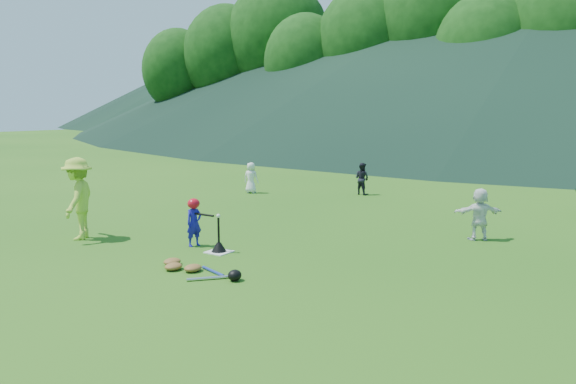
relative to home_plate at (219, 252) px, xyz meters
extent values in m
plane|color=#255A14|center=(0.00, 0.00, -0.01)|extent=(120.00, 120.00, 0.00)
cube|color=silver|center=(0.00, 0.00, 0.00)|extent=(0.45, 0.45, 0.02)
sphere|color=white|center=(0.00, 0.00, 0.73)|extent=(0.08, 0.08, 0.08)
imported|color=#1B169D|center=(-0.77, 0.13, 0.48)|extent=(0.31, 0.40, 0.97)
imported|color=#B1D13D|center=(-3.31, -0.77, 0.88)|extent=(1.20, 1.33, 1.79)
imported|color=white|center=(-4.23, 6.67, 0.51)|extent=(0.57, 0.43, 1.03)
imported|color=black|center=(-0.95, 8.41, 0.52)|extent=(0.58, 0.49, 1.06)
imported|color=white|center=(4.02, 3.92, 0.56)|extent=(1.04, 0.91, 1.14)
cone|color=black|center=(0.00, 0.00, 0.10)|extent=(0.30, 0.30, 0.18)
cylinder|color=black|center=(0.00, 0.00, 0.44)|extent=(0.04, 0.04, 0.50)
ellipsoid|color=red|center=(-0.77, 0.13, 0.88)|extent=(0.24, 0.26, 0.22)
cylinder|color=black|center=(-0.47, 0.08, 0.69)|extent=(0.62, 0.13, 0.07)
ellipsoid|color=olive|center=(0.12, -1.38, 0.05)|extent=(0.28, 0.34, 0.13)
ellipsoid|color=olive|center=(0.47, -1.26, 0.05)|extent=(0.28, 0.34, 0.13)
ellipsoid|color=olive|center=(-0.13, -1.16, 0.05)|extent=(0.28, 0.34, 0.13)
cylinder|color=silver|center=(1.02, -1.48, 0.02)|extent=(0.52, 0.57, 0.06)
cylinder|color=#263FA5|center=(0.82, -1.13, 0.02)|extent=(0.66, 0.26, 0.05)
ellipsoid|color=black|center=(1.42, -1.28, 0.08)|extent=(0.22, 0.24, 0.19)
cube|color=gray|center=(0.00, 28.00, 0.59)|extent=(70.00, 0.03, 1.20)
cube|color=yellow|center=(0.00, 28.00, 1.23)|extent=(70.00, 0.08, 0.08)
cylinder|color=gray|center=(-35.00, 28.00, 0.59)|extent=(0.07, 0.07, 1.30)
cylinder|color=gray|center=(0.00, 28.00, 0.59)|extent=(0.07, 0.07, 1.30)
cylinder|color=#382314|center=(-32.00, 32.00, 1.56)|extent=(0.56, 0.56, 3.15)
ellipsoid|color=#164711|center=(-32.00, 32.00, 6.56)|extent=(6.84, 6.84, 7.87)
cylinder|color=#382314|center=(-27.20, 33.50, 1.86)|extent=(0.56, 0.56, 3.74)
ellipsoid|color=#164711|center=(-27.20, 33.50, 7.80)|extent=(8.13, 8.13, 9.35)
cylinder|color=#382314|center=(-22.40, 35.00, 2.16)|extent=(0.56, 0.56, 4.34)
ellipsoid|color=#164711|center=(-22.40, 35.00, 9.04)|extent=(9.42, 9.42, 10.84)
cylinder|color=#382314|center=(-17.60, 32.00, 1.58)|extent=(0.56, 0.56, 3.18)
ellipsoid|color=#164711|center=(-17.60, 32.00, 6.63)|extent=(6.92, 6.92, 7.95)
cylinder|color=#382314|center=(-12.80, 33.50, 1.88)|extent=(0.56, 0.56, 3.78)
ellipsoid|color=#164711|center=(-12.80, 33.50, 7.87)|extent=(8.21, 8.21, 9.44)
cylinder|color=#382314|center=(-8.00, 35.00, 2.18)|extent=(0.56, 0.56, 4.38)
ellipsoid|color=#164711|center=(-8.00, 35.00, 9.12)|extent=(9.50, 9.50, 10.92)
cylinder|color=#382314|center=(-3.20, 32.00, 1.60)|extent=(0.56, 0.56, 3.22)
ellipsoid|color=#164711|center=(-3.20, 32.00, 6.71)|extent=(6.99, 6.99, 8.04)
cylinder|color=#382314|center=(1.60, 33.50, 1.90)|extent=(0.56, 0.56, 3.81)
ellipsoid|color=#164711|center=(1.60, 33.50, 7.95)|extent=(8.28, 8.28, 9.53)
cone|color=black|center=(-45.00, 76.00, 9.99)|extent=(80.00, 80.00, 20.00)
camera|label=1|loc=(7.08, -8.30, 2.82)|focal=35.00mm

